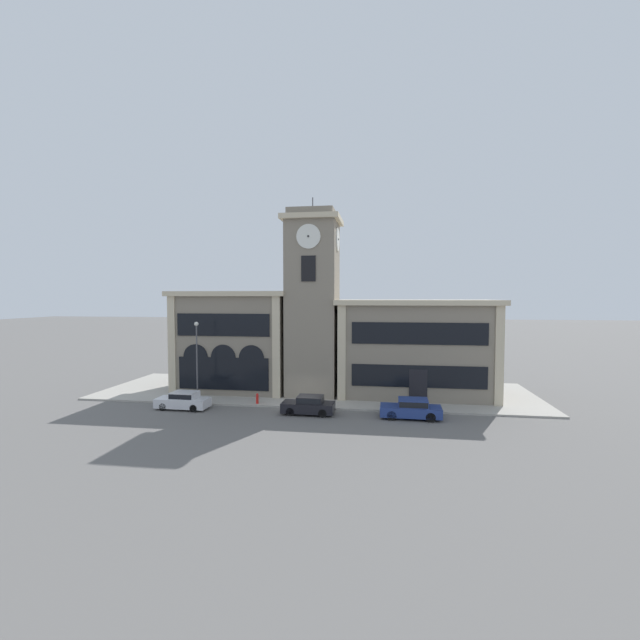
# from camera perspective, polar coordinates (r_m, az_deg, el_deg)

# --- Properties ---
(ground_plane) EXTENTS (300.00, 300.00, 0.00)m
(ground_plane) POSITION_cam_1_polar(r_m,az_deg,el_deg) (35.37, -2.30, -11.75)
(ground_plane) COLOR #605E5B
(sidewalk_kerb) EXTENTS (40.27, 12.49, 0.15)m
(sidewalk_kerb) POSITION_cam_1_polar(r_m,az_deg,el_deg) (41.34, -0.67, -9.47)
(sidewalk_kerb) COLOR #A39E93
(sidewalk_kerb) RESTS_ON ground_plane
(clock_tower) EXTENTS (5.16, 5.16, 18.05)m
(clock_tower) POSITION_cam_1_polar(r_m,az_deg,el_deg) (39.11, -0.97, 2.22)
(clock_tower) COLOR gray
(clock_tower) RESTS_ON ground_plane
(town_hall_left_wing) EXTENTS (11.17, 8.44, 9.58)m
(town_hall_left_wing) POSITION_cam_1_polar(r_m,az_deg,el_deg) (42.82, -10.92, -2.66)
(town_hall_left_wing) COLOR gray
(town_hall_left_wing) RESTS_ON ground_plane
(town_hall_right_wing) EXTENTS (14.31, 8.44, 8.80)m
(town_hall_right_wing) POSITION_cam_1_polar(r_m,az_deg,el_deg) (40.56, 12.57, -3.55)
(town_hall_right_wing) COLOR gray
(town_hall_right_wing) RESTS_ON ground_plane
(parked_car_near) EXTENTS (4.25, 1.79, 1.41)m
(parked_car_near) POSITION_cam_1_polar(r_m,az_deg,el_deg) (36.82, -17.76, -10.13)
(parked_car_near) COLOR silver
(parked_car_near) RESTS_ON ground_plane
(parked_car_mid) EXTENTS (4.07, 1.83, 1.42)m
(parked_car_mid) POSITION_cam_1_polar(r_m,az_deg,el_deg) (33.66, -1.50, -11.22)
(parked_car_mid) COLOR black
(parked_car_mid) RESTS_ON ground_plane
(parked_car_far) EXTENTS (4.53, 1.94, 1.46)m
(parked_car_far) POSITION_cam_1_polar(r_m,az_deg,el_deg) (33.24, 12.10, -11.42)
(parked_car_far) COLOR navy
(parked_car_far) RESTS_ON ground_plane
(street_lamp) EXTENTS (0.36, 0.36, 6.81)m
(street_lamp) POSITION_cam_1_polar(r_m,az_deg,el_deg) (37.90, -16.11, -3.92)
(street_lamp) COLOR #4C4C51
(street_lamp) RESTS_ON sidewalk_kerb
(fire_hydrant) EXTENTS (0.22, 0.22, 0.87)m
(fire_hydrant) POSITION_cam_1_polar(r_m,az_deg,el_deg) (36.66, -8.37, -10.33)
(fire_hydrant) COLOR red
(fire_hydrant) RESTS_ON sidewalk_kerb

